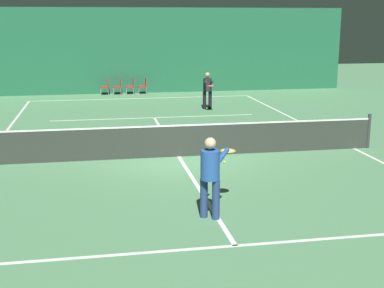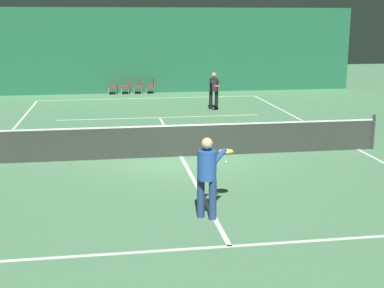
% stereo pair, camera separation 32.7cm
% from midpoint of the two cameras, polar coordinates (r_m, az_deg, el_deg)
% --- Properties ---
extents(ground_plane, '(60.00, 60.00, 0.00)m').
position_cam_midpoint_polar(ground_plane, '(15.59, -2.02, -1.35)').
color(ground_plane, '#4C7F56').
extents(backdrop_curtain, '(23.00, 0.12, 4.51)m').
position_cam_midpoint_polar(backdrop_curtain, '(29.08, -6.17, 9.85)').
color(backdrop_curtain, '#1E5B3D').
rests_on(backdrop_curtain, ground).
extents(court_line_baseline_far, '(11.00, 0.10, 0.00)m').
position_cam_midpoint_polar(court_line_baseline_far, '(27.20, -5.71, 4.87)').
color(court_line_baseline_far, silver).
rests_on(court_line_baseline_far, ground).
extents(court_line_service_far, '(8.25, 0.10, 0.00)m').
position_cam_midpoint_polar(court_line_service_far, '(21.80, -4.49, 2.82)').
color(court_line_service_far, silver).
rests_on(court_line_service_far, ground).
extents(court_line_service_near, '(8.25, 0.10, 0.00)m').
position_cam_midpoint_polar(court_line_service_near, '(9.63, 3.67, -10.78)').
color(court_line_service_near, silver).
rests_on(court_line_service_near, ground).
extents(court_line_sideline_right, '(0.10, 23.80, 0.00)m').
position_cam_midpoint_polar(court_line_sideline_right, '(17.24, 16.37, -0.46)').
color(court_line_sideline_right, silver).
rests_on(court_line_sideline_right, ground).
extents(court_line_centre, '(0.10, 12.80, 0.00)m').
position_cam_midpoint_polar(court_line_centre, '(15.59, -2.02, -1.34)').
color(court_line_centre, silver).
rests_on(court_line_centre, ground).
extents(tennis_net, '(12.00, 0.10, 1.07)m').
position_cam_midpoint_polar(tennis_net, '(15.47, -2.04, 0.48)').
color(tennis_net, '#2D332D').
rests_on(tennis_net, ground).
extents(player_near, '(1.06, 1.31, 1.66)m').
position_cam_midpoint_polar(player_near, '(10.60, 1.15, -2.93)').
color(player_near, navy).
rests_on(player_near, ground).
extents(player_far, '(0.43, 1.35, 1.62)m').
position_cam_midpoint_polar(player_far, '(23.71, 1.27, 6.01)').
color(player_far, black).
rests_on(player_far, ground).
extents(courtside_chair_0, '(0.44, 0.44, 0.84)m').
position_cam_midpoint_polar(courtside_chair_0, '(28.61, -9.51, 6.14)').
color(courtside_chair_0, '#99999E').
rests_on(courtside_chair_0, ground).
extents(courtside_chair_1, '(0.44, 0.44, 0.84)m').
position_cam_midpoint_polar(courtside_chair_1, '(28.63, -8.17, 6.19)').
color(courtside_chair_1, '#99999E').
rests_on(courtside_chair_1, ground).
extents(courtside_chair_2, '(0.44, 0.44, 0.84)m').
position_cam_midpoint_polar(courtside_chair_2, '(28.67, -6.84, 6.24)').
color(courtside_chair_2, '#99999E').
rests_on(courtside_chair_2, ground).
extents(courtside_chair_3, '(0.44, 0.44, 0.84)m').
position_cam_midpoint_polar(courtside_chair_3, '(28.71, -5.51, 6.28)').
color(courtside_chair_3, '#99999E').
rests_on(courtside_chair_3, ground).
extents(tennis_ball, '(0.07, 0.07, 0.07)m').
position_cam_midpoint_polar(tennis_ball, '(14.87, 2.86, -1.94)').
color(tennis_ball, '#D1DB33').
rests_on(tennis_ball, ground).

